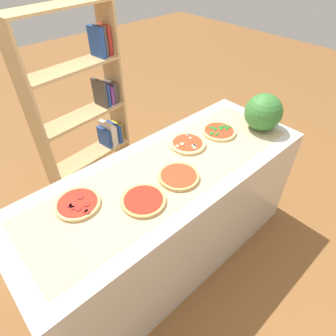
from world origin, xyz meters
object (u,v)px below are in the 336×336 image
object	(u,v)px
pizza_pepperoni_0	(78,204)
pizza_plain_1	(143,200)
pizza_spinach_4	(219,131)
pizza_plain_2	(179,176)
pizza_mushroom_3	(188,144)
watermelon	(263,112)
bookshelf	(91,116)

from	to	relation	value
pizza_pepperoni_0	pizza_plain_1	world-z (taller)	pizza_pepperoni_0
pizza_plain_1	pizza_spinach_4	size ratio (longest dim) A/B	1.01
pizza_pepperoni_0	pizza_spinach_4	world-z (taller)	pizza_spinach_4
pizza_plain_2	pizza_plain_1	bearing A→B (deg)	-177.96
pizza_plain_2	pizza_mushroom_3	size ratio (longest dim) A/B	1.00
pizza_plain_1	watermelon	size ratio (longest dim) A/B	0.93
pizza_plain_1	pizza_pepperoni_0	bearing A→B (deg)	141.68
pizza_plain_1	pizza_spinach_4	bearing A→B (deg)	11.09
pizza_spinach_4	watermelon	world-z (taller)	watermelon
pizza_pepperoni_0	pizza_spinach_4	xyz separation A→B (m)	(1.12, -0.06, 0.00)
pizza_mushroom_3	watermelon	size ratio (longest dim) A/B	0.93
pizza_plain_1	bookshelf	world-z (taller)	bookshelf
pizza_pepperoni_0	bookshelf	size ratio (longest dim) A/B	0.15
pizza_plain_2	bookshelf	xyz separation A→B (m)	(0.07, 1.16, -0.11)
watermelon	bookshelf	world-z (taller)	bookshelf
pizza_plain_2	pizza_mushroom_3	world-z (taller)	pizza_mushroom_3
pizza_pepperoni_0	bookshelf	bearing A→B (deg)	56.51
pizza_spinach_4	pizza_plain_1	bearing A→B (deg)	-168.91
pizza_mushroom_3	watermelon	distance (m)	0.61
pizza_plain_1	watermelon	world-z (taller)	watermelon
pizza_plain_2	pizza_spinach_4	distance (m)	0.58
pizza_plain_1	pizza_plain_2	xyz separation A→B (m)	(0.28, 0.01, 0.00)
pizza_pepperoni_0	pizza_plain_1	bearing A→B (deg)	-38.32
pizza_pepperoni_0	watermelon	world-z (taller)	watermelon
bookshelf	pizza_pepperoni_0	bearing A→B (deg)	-123.49
watermelon	bookshelf	xyz separation A→B (m)	(-0.77, 1.17, -0.24)
pizza_plain_1	pizza_mushroom_3	bearing A→B (deg)	20.68
pizza_pepperoni_0	watermelon	size ratio (longest dim) A/B	0.92
pizza_mushroom_3	watermelon	world-z (taller)	watermelon
pizza_plain_1	bookshelf	xyz separation A→B (m)	(0.35, 1.17, -0.11)
pizza_pepperoni_0	watermelon	bearing A→B (deg)	-9.05
pizza_pepperoni_0	pizza_spinach_4	size ratio (longest dim) A/B	1.00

